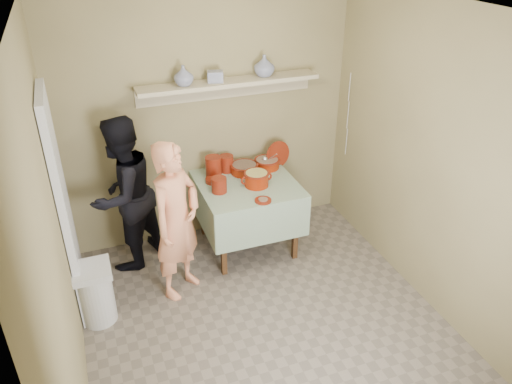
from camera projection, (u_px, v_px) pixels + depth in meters
name	position (u px, v px, depth m)	size (l,w,h in m)	color
ground	(270.00, 332.00, 4.26)	(3.50, 3.50, 0.00)	#726659
tile_panel	(65.00, 209.00, 4.11)	(0.06, 0.70, 2.00)	silver
plate_stack_a	(213.00, 167.00, 5.08)	(0.16, 0.16, 0.22)	#661509
plate_stack_b	(227.00, 163.00, 5.20)	(0.15, 0.15, 0.18)	#661509
bowl_stack	(219.00, 185.00, 4.81)	(0.15, 0.15, 0.15)	#661509
empty_bowl	(213.00, 180.00, 5.01)	(0.15, 0.15, 0.04)	#661509
propped_lid	(278.00, 154.00, 5.32)	(0.29, 0.29, 0.02)	#661509
vase_right	(264.00, 66.00, 4.88)	(0.20, 0.20, 0.21)	navy
vase_left	(184.00, 76.00, 4.62)	(0.18, 0.18, 0.19)	navy
ceramic_box	(215.00, 77.00, 4.74)	(0.15, 0.10, 0.10)	navy
person_cook	(177.00, 221.00, 4.40)	(0.55, 0.36, 1.51)	#F49569
person_helper	(124.00, 195.00, 4.76)	(0.76, 0.59, 1.56)	black
room_shell	(273.00, 162.00, 3.48)	(3.04, 3.54, 2.62)	#8F8257
serving_table	(247.00, 193.00, 5.07)	(0.97, 0.97, 0.76)	#4C2D16
cazuela_meat_a	(244.00, 168.00, 5.18)	(0.30, 0.30, 0.10)	#741201
cazuela_meat_b	(267.00, 163.00, 5.28)	(0.28, 0.28, 0.10)	#741201
ladle	(265.00, 159.00, 5.24)	(0.08, 0.26, 0.19)	silver
cazuela_rice	(256.00, 178.00, 4.92)	(0.33, 0.25, 0.14)	#741201
front_plate	(263.00, 200.00, 4.68)	(0.16, 0.16, 0.03)	#661509
wall_shelf	(228.00, 84.00, 4.86)	(1.80, 0.25, 0.21)	#BAAC8A
trash_bin	(96.00, 294.00, 4.27)	(0.32, 0.32, 0.56)	silver
electrical_cord	(348.00, 115.00, 5.31)	(0.01, 0.05, 0.90)	silver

